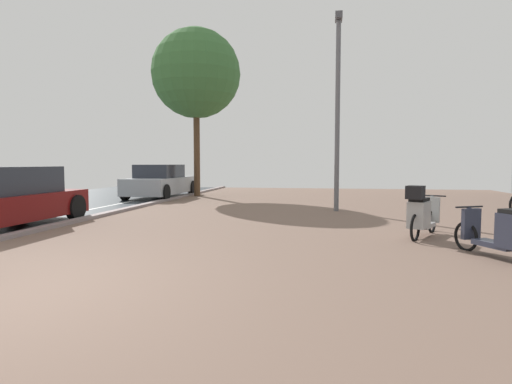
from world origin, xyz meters
TOP-DOWN VIEW (x-y plane):
  - ground at (1.43, 0.00)m, footprint 21.00×40.00m
  - scooter_mid at (6.05, 2.76)m, footprint 0.88×1.50m
  - scooter_extra at (5.26, 4.52)m, footprint 0.97×1.53m
  - parked_car_far at (-3.27, 12.77)m, footprint 1.80×4.23m
  - lamp_post at (3.79, 8.78)m, footprint 0.20×0.52m
  - street_tree at (-1.99, 13.68)m, footprint 3.75×3.75m

SIDE VIEW (x-z plane):
  - ground at x=1.43m, z-range -0.09..0.04m
  - scooter_mid at x=6.05m, z-range 0.01..0.79m
  - scooter_extra at x=5.26m, z-range -0.05..0.98m
  - parked_car_far at x=-3.27m, z-range -0.04..1.30m
  - lamp_post at x=3.79m, z-range 0.32..5.99m
  - street_tree at x=-1.99m, z-range 1.64..8.71m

